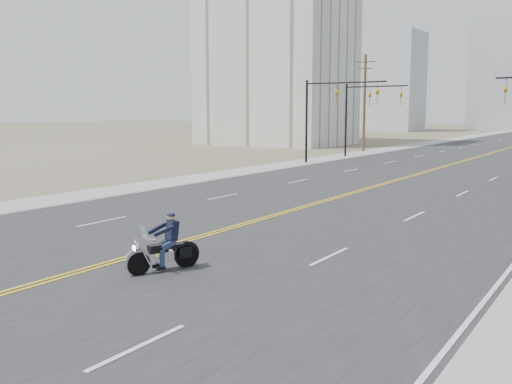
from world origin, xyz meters
name	(u,v)px	position (x,y,z in m)	size (l,w,h in m)	color
ground_plane	(114,262)	(0.00, 0.00, 0.00)	(400.00, 400.00, 0.00)	#776D56
sidewalk_left	(431,143)	(-11.50, 70.00, 0.01)	(3.00, 200.00, 0.01)	#A5A5A0
traffic_mast_left	(328,105)	(-8.98, 32.00, 4.94)	(7.10, 0.26, 7.00)	black
traffic_mast_far	(363,106)	(-9.31, 40.00, 4.87)	(6.10, 0.26, 7.00)	black
utility_pole_left	(364,101)	(-12.50, 48.00, 5.48)	(2.20, 0.30, 10.50)	brown
apartment_block	(277,30)	(-28.00, 55.00, 15.00)	(18.00, 14.00, 30.00)	silver
haze_bldg_a	(388,82)	(-35.00, 115.00, 11.00)	(14.00, 12.00, 22.00)	#B7BCC6
haze_bldg_f	(354,98)	(-50.00, 130.00, 8.00)	(12.00, 12.00, 16.00)	#ADB2B7
motorcyclist	(163,243)	(1.85, 0.09, 0.80)	(0.88, 2.06, 1.61)	black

